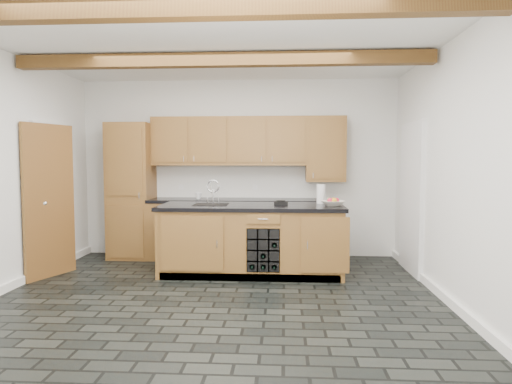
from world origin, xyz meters
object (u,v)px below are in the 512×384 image
at_px(island, 252,239).
at_px(kitchen_scale, 281,203).
at_px(paper_towel, 321,194).
at_px(fruit_bowl, 333,203).

xyz_separation_m(island, kitchen_scale, (0.39, 0.07, 0.49)).
xyz_separation_m(kitchen_scale, paper_towel, (0.55, 0.19, 0.11)).
bearing_deg(fruit_bowl, island, 177.44).
relative_size(kitchen_scale, paper_towel, 0.72).
height_order(island, kitchen_scale, kitchen_scale).
relative_size(island, fruit_bowl, 8.81).
distance_m(island, fruit_bowl, 1.19).
bearing_deg(island, kitchen_scale, 10.26).
relative_size(island, paper_towel, 9.31).
xyz_separation_m(island, paper_towel, (0.94, 0.26, 0.60)).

